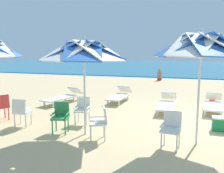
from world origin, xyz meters
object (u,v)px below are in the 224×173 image
Objects in this scene: plastic_chair_1 at (83,108)px; plastic_chair_3 at (61,115)px; plastic_chair_0 at (171,127)px; sun_lounger_0 at (213,104)px; beach_umbrella_0 at (201,47)px; sun_lounger_3 at (63,97)px; cooler_box at (221,124)px; beach_umbrella_1 at (84,52)px; plastic_chair_4 at (1,106)px; sun_lounger_1 at (167,104)px; beach_ball at (212,102)px; beachgoer_seated at (160,77)px; sun_lounger_2 at (119,96)px; plastic_chair_2 at (100,121)px; plastic_chair_5 at (21,111)px.

plastic_chair_3 is (-0.23, -0.93, 0.00)m from plastic_chair_1.
sun_lounger_0 is (1.23, 4.08, -0.22)m from plastic_chair_0.
beach_umbrella_0 is 4.28m from sun_lounger_0.
sun_lounger_3 is 4.46× the size of cooler_box.
cooler_box is at bearing 22.41° from beach_umbrella_1.
plastic_chair_4 is at bearing 173.39° from beach_umbrella_1.
plastic_chair_0 is 0.40× the size of sun_lounger_1.
beachgoer_seated reaches higher than beach_ball.
sun_lounger_3 is at bearing -176.07° from sun_lounger_0.
beachgoer_seated is (-1.56, 10.00, 0.01)m from sun_lounger_1.
plastic_chair_0 is at bearing -106.73° from sun_lounger_0.
plastic_chair_3 is 0.40× the size of sun_lounger_2.
sun_lounger_1 is 4.32× the size of cooler_box.
beach_ball is at bearing -68.66° from beachgoer_seated.
plastic_chair_0 is 0.94× the size of beachgoer_seated.
plastic_chair_4 is 7.58m from sun_lounger_0.
beach_umbrella_0 is 1.28× the size of sun_lounger_2.
beach_umbrella_0 is at bearing 3.41° from beach_umbrella_1.
beach_umbrella_0 is 3.20× the size of plastic_chair_4.
plastic_chair_3 reaches higher than sun_lounger_0.
plastic_chair_2 is 1.00× the size of plastic_chair_3.
cooler_box is 12.35m from beachgoer_seated.
plastic_chair_2 is at bearing -79.44° from sun_lounger_2.
beachgoer_seated is at bearing 111.34° from beach_ball.
plastic_chair_5 is 7.59m from beach_ball.
plastic_chair_1 is at bearing -143.33° from sun_lounger_0.
plastic_chair_4 reaches higher than sun_lounger_0.
plastic_chair_4 is at bearing -124.49° from sun_lounger_2.
beach_umbrella_1 reaches higher than plastic_chair_0.
plastic_chair_0 is at bearing -3.16° from plastic_chair_5.
beach_umbrella_0 is 6.36m from plastic_chair_4.
beachgoer_seated is (-3.27, 11.91, 0.09)m from cooler_box.
plastic_chair_5 is 0.40× the size of sun_lounger_0.
beach_umbrella_1 is at bearing -52.37° from sun_lounger_3.
beach_ball is at bearing 59.84° from plastic_chair_2.
plastic_chair_2 and plastic_chair_3 have the same top height.
beach_umbrella_0 is 3.20× the size of plastic_chair_3.
plastic_chair_3 is 5.80m from sun_lounger_0.
sun_lounger_1 is at bearing 69.82° from plastic_chair_2.
plastic_chair_2 is 3.89m from sun_lounger_1.
sun_lounger_2 is (2.83, 4.12, -0.22)m from plastic_chair_4.
sun_lounger_1 and sun_lounger_2 have the same top height.
plastic_chair_1 is at bearing -49.88° from sun_lounger_3.
plastic_chair_2 is 0.40× the size of sun_lounger_1.
sun_lounger_0 is (6.73, 3.48, -0.22)m from plastic_chair_4.
plastic_chair_3 is at bearing -126.61° from sun_lounger_1.
beach_ball is (1.27, 5.25, -0.36)m from plastic_chair_0.
plastic_chair_0 reaches higher than sun_lounger_2.
cooler_box is at bearing -17.29° from sun_lounger_3.
plastic_chair_2 is (1.01, -1.10, 0.00)m from plastic_chair_1.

